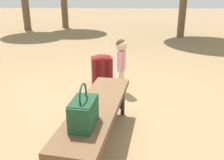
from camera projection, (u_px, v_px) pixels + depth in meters
name	position (u px, v px, depth m)	size (l,w,h in m)	color
ground_plane	(105.00, 109.00, 3.27)	(40.00, 40.00, 0.00)	#8C704C
park_bench	(97.00, 111.00, 2.38)	(1.65, 0.68, 0.45)	brown
handbag	(84.00, 111.00, 1.97)	(0.34, 0.22, 0.37)	#1E4C2D
child_standing	(121.00, 58.00, 3.66)	(0.22, 0.17, 0.83)	#CCCC8C
backpack_large	(102.00, 69.00, 4.04)	(0.33, 0.37, 0.55)	maroon
backpack_small	(100.00, 109.00, 2.96)	(0.19, 0.17, 0.29)	#4C2D66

